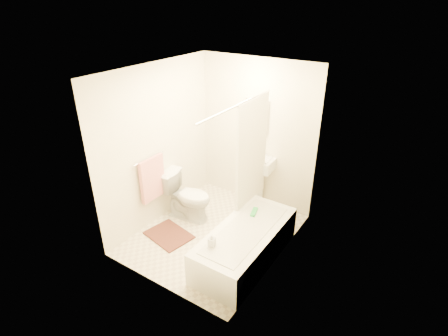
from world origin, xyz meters
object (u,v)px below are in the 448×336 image
Objects in this scene: bath_mat at (169,235)px; soap_bottle at (212,241)px; sink at (258,180)px; bathtub at (246,244)px; toilet at (188,196)px.

soap_bottle reaches higher than bath_mat.
bathtub is at bearing -72.33° from sink.
bath_mat is 3.74× the size of soap_bottle.
sink is 1.80m from soap_bottle.
soap_bottle is (-0.18, -0.51, 0.32)m from bathtub.
toilet is at bearing -133.61° from sink.
bathtub is 9.52× the size of soap_bottle.
toilet is 0.67m from bath_mat.
sink is at bearing 64.71° from bath_mat.
sink reaches higher than bath_mat.
bath_mat is 1.18m from soap_bottle.
soap_bottle is (1.07, -0.87, 0.17)m from toilet.
toilet is at bearing 164.33° from bathtub.
toilet is 1.19m from sink.
sink is (0.76, 0.91, 0.10)m from toilet.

